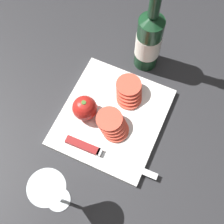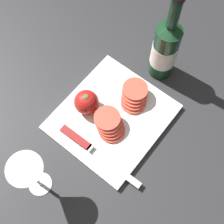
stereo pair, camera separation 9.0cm
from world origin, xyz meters
TOP-DOWN VIEW (x-y plane):
  - ground_plane at (0.00, 0.00)m, footprint 3.00×3.00m
  - cutting_board at (0.09, -0.01)m, footprint 0.32×0.29m
  - wine_bottle at (0.32, -0.03)m, footprint 0.08×0.08m
  - wine_glass at (-0.18, 0.02)m, footprint 0.09×0.09m
  - whole_tomato at (0.07, 0.06)m, footprint 0.07×0.07m
  - knife at (-0.02, -0.00)m, footprint 0.03×0.28m
  - tomato_slice_stack_near at (0.06, -0.03)m, footprint 0.09×0.10m
  - tomato_slice_stack_far at (0.18, -0.03)m, footprint 0.10×0.09m

SIDE VIEW (x-z plane):
  - ground_plane at x=0.00m, z-range 0.00..0.00m
  - cutting_board at x=0.09m, z-range 0.00..0.02m
  - knife at x=-0.02m, z-range 0.02..0.03m
  - tomato_slice_stack_near at x=0.06m, z-range 0.02..0.06m
  - tomato_slice_stack_far at x=0.18m, z-range 0.02..0.06m
  - whole_tomato at x=0.07m, z-range 0.02..0.09m
  - wine_bottle at x=0.32m, z-range -0.05..0.28m
  - wine_glass at x=-0.18m, z-range 0.04..0.21m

